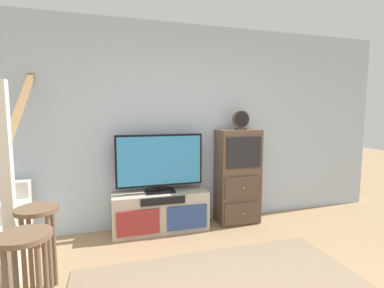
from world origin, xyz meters
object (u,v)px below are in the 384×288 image
bar_stool_near (26,262)px  television (160,162)px  bar_stool_far (38,230)px  media_console (161,212)px  desk_clock (241,120)px  side_cabinet (238,176)px

bar_stool_near → television: bearing=52.2°
bar_stool_near → bar_stool_far: size_ratio=0.99×
media_console → desk_clock: bearing=-0.3°
bar_stool_near → desk_clock: bearing=32.8°
television → bar_stool_near: bearing=-127.8°
side_cabinet → desk_clock: (0.02, -0.02, 0.78)m
television → side_cabinet: size_ratio=0.85×
bar_stool_near → bar_stool_far: 0.51m
desk_clock → bar_stool_near: 2.85m
bar_stool_near → bar_stool_far: bearing=94.2°
side_cabinet → desk_clock: desk_clock is taller
side_cabinet → bar_stool_near: size_ratio=1.76×
side_cabinet → bar_stool_far: bearing=-156.9°
side_cabinet → desk_clock: 0.78m
bar_stool_near → side_cabinet: bearing=33.4°
media_console → television: television is taller
side_cabinet → bar_stool_near: bearing=-146.6°
desk_clock → bar_stool_near: size_ratio=0.35×
media_console → side_cabinet: size_ratio=0.94×
media_console → bar_stool_near: (-1.16, -1.47, 0.29)m
media_console → side_cabinet: (1.09, 0.01, 0.39)m
bar_stool_near → media_console: bearing=51.8°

